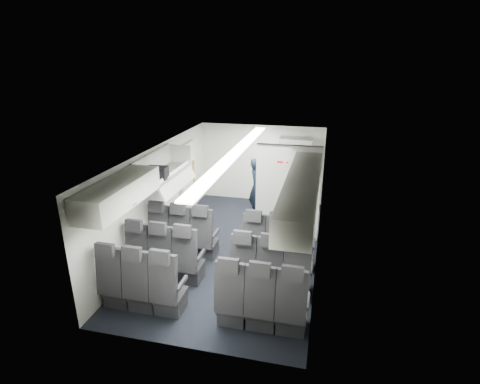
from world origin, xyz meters
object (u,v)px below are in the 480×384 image
at_px(seat_row_mid, 216,266).
at_px(carry_on_bag, 157,173).
at_px(seat_row_front, 229,243).
at_px(flight_attendant, 257,188).
at_px(galley_unit, 294,173).
at_px(boarding_door, 188,179).
at_px(seat_row_rear, 199,296).

height_order(seat_row_mid, carry_on_bag, carry_on_bag).
relative_size(seat_row_front, flight_attendant, 2.16).
bearing_deg(galley_unit, seat_row_mid, -102.88).
bearing_deg(galley_unit, carry_on_bag, -124.71).
bearing_deg(flight_attendant, boarding_door, 75.60).
height_order(seat_row_front, flight_attendant, flight_attendant).
height_order(seat_row_mid, flight_attendant, flight_attendant).
bearing_deg(boarding_door, carry_on_bag, -83.39).
height_order(seat_row_rear, galley_unit, galley_unit).
bearing_deg(seat_row_rear, seat_row_front, 90.00).
relative_size(seat_row_rear, carry_on_bag, 8.47).
relative_size(seat_row_mid, carry_on_bag, 8.47).
relative_size(seat_row_rear, boarding_door, 1.79).
bearing_deg(seat_row_rear, flight_attendant, 88.70).
distance_m(boarding_door, carry_on_bag, 2.37).
xyz_separation_m(galley_unit, flight_attendant, (-0.86, -0.90, -0.18)).
xyz_separation_m(seat_row_front, carry_on_bag, (-1.38, -0.12, 1.39)).
xyz_separation_m(boarding_door, carry_on_bag, (0.26, -2.20, 0.84)).
height_order(seat_row_rear, boarding_door, boarding_door).
bearing_deg(seat_row_front, flight_attendant, 87.71).
relative_size(seat_row_rear, flight_attendant, 2.16).
bearing_deg(seat_row_rear, carry_on_bag, 129.41).
bearing_deg(seat_row_rear, boarding_door, 112.87).
bearing_deg(carry_on_bag, boarding_door, 90.83).
xyz_separation_m(seat_row_rear, carry_on_bag, (-1.38, 1.68, 1.39)).
bearing_deg(seat_row_front, carry_on_bag, -175.21).
xyz_separation_m(galley_unit, carry_on_bag, (-2.33, -3.37, 0.84)).
distance_m(seat_row_rear, boarding_door, 4.25).
distance_m(seat_row_front, carry_on_bag, 1.96).
height_order(seat_row_front, carry_on_bag, carry_on_bag).
relative_size(seat_row_front, carry_on_bag, 8.47).
distance_m(seat_row_mid, flight_attendant, 3.28).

